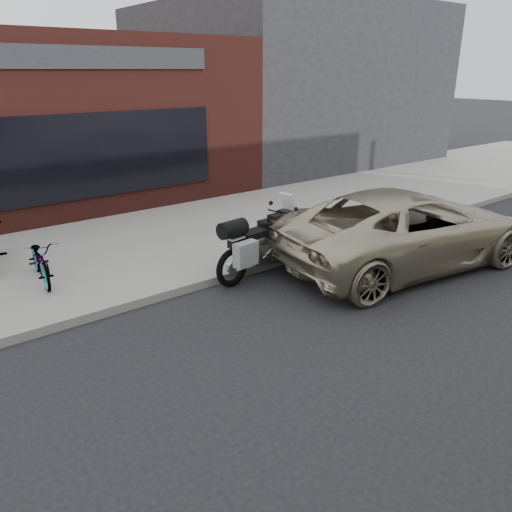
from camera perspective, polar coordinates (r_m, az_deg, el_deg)
ground at (r=6.48m, az=16.02°, el=-14.61°), size 120.00×120.00×0.00m
near_sidewalk at (r=11.48m, az=-12.81°, el=1.92°), size 44.00×6.00×0.15m
neighbour_building at (r=22.30m, az=2.99°, el=18.88°), size 10.00×10.00×6.00m
motorcycle at (r=9.15m, az=0.29°, el=1.33°), size 2.31×0.93×1.46m
minivan at (r=10.14m, az=16.73°, el=3.05°), size 5.67×3.24×1.49m
bicycle_front at (r=9.43m, az=-23.42°, el=-0.39°), size 0.68×1.56×0.80m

